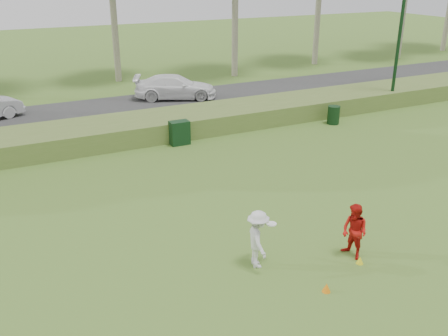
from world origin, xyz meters
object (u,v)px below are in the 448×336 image
player_red (354,232)px  cone_yellow (360,260)px  lamp_post (404,3)px  car_right (175,87)px  cone_orange (326,288)px  utility_cabinet (180,133)px  player_white (258,239)px  trash_bin (334,115)px

player_red → cone_yellow: player_red is taller
lamp_post → car_right: 13.35m
lamp_post → cone_yellow: bearing=-136.2°
cone_yellow → cone_orange: bearing=-158.6°
player_red → utility_cabinet: (-0.79, 10.77, -0.25)m
player_red → cone_yellow: (-0.04, -0.37, -0.67)m
lamp_post → car_right: (-10.33, 6.94, -4.84)m
player_white → utility_cabinet: size_ratio=1.50×
player_red → car_right: bearing=166.7°
lamp_post → cone_yellow: size_ratio=37.92×
lamp_post → utility_cabinet: size_ratio=7.67×
cone_orange → utility_cabinet: (0.82, 11.76, 0.42)m
cone_orange → car_right: (3.57, 19.40, 0.64)m
lamp_post → trash_bin: bearing=-166.2°
cone_orange → car_right: size_ratio=0.05×
player_white → car_right: player_white is taller
cone_yellow → trash_bin: trash_bin is taller
utility_cabinet → car_right: size_ratio=0.22×
utility_cabinet → trash_bin: utility_cabinet is taller
trash_bin → car_right: size_ratio=0.19×
cone_yellow → car_right: (2.01, 18.78, 0.65)m
lamp_post → player_red: lamp_post is taller
player_red → utility_cabinet: player_red is taller
player_white → cone_yellow: bearing=-100.8°
lamp_post → cone_orange: size_ratio=34.88×
cone_orange → trash_bin: 14.34m
trash_bin → car_right: bearing=123.1°
cone_orange → trash_bin: trash_bin is taller
player_white → cone_orange: 2.10m
cone_yellow → trash_bin: 12.91m
trash_bin → car_right: (-5.33, 8.16, 0.30)m
cone_yellow → utility_cabinet: 11.18m
cone_yellow → car_right: 18.90m
player_red → cone_yellow: 0.77m
cone_yellow → player_white: bearing=155.5°
lamp_post → cone_yellow: lamp_post is taller
cone_yellow → car_right: car_right is taller
cone_yellow → utility_cabinet: size_ratio=0.20×
player_white → cone_yellow: size_ratio=7.41×
lamp_post → player_red: (-12.30, -11.48, -4.81)m
cone_yellow → car_right: size_ratio=0.05×
player_white → trash_bin: bearing=-32.4°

